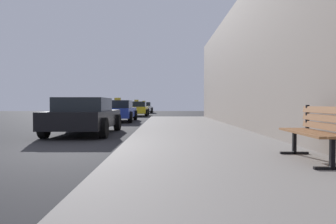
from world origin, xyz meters
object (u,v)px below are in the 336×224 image
object	(u,v)px
car_blue	(118,111)
car_red	(144,107)
car_black	(85,116)
car_white	(144,107)
bench	(317,129)
car_yellow	(137,109)

from	to	relation	value
car_blue	car_red	size ratio (longest dim) A/B	1.12
car_black	car_white	xyz separation A→B (m)	(0.39, 25.49, 0.00)
bench	car_red	xyz separation A→B (m)	(-5.37, 39.33, -0.01)
bench	car_black	world-z (taller)	car_black
bench	car_white	bearing A→B (deg)	100.49
car_yellow	car_white	bearing A→B (deg)	89.68
bench	car_white	xyz separation A→B (m)	(-4.83, 31.44, -0.01)
car_black	car_white	world-z (taller)	car_white
car_black	car_red	bearing A→B (deg)	90.27
car_black	car_yellow	world-z (taller)	car_yellow
bench	car_red	bearing A→B (deg)	99.54
car_yellow	car_red	distance (m)	17.02
car_blue	car_red	distance (m)	25.64
car_black	bench	bearing A→B (deg)	-48.75
bench	car_yellow	bearing A→B (deg)	104.09
bench	car_black	size ratio (longest dim) A/B	0.36
car_blue	car_red	bearing A→B (deg)	90.34
bench	car_yellow	world-z (taller)	car_yellow
car_blue	car_yellow	bearing A→B (deg)	87.72
car_red	car_yellow	bearing A→B (deg)	-88.33
bench	car_yellow	distance (m)	22.85
bench	car_red	size ratio (longest dim) A/B	0.39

